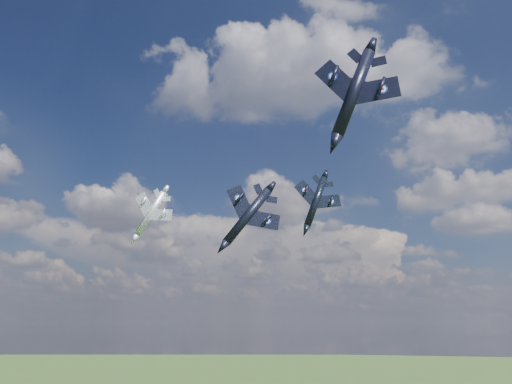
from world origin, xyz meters
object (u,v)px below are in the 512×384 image
(jet_right_navy, at_px, (353,93))
(jet_left_silver, at_px, (150,214))
(jet_high_navy, at_px, (316,202))
(jet_lead_navy, at_px, (248,216))

(jet_right_navy, distance_m, jet_left_silver, 56.36)
(jet_high_navy, distance_m, jet_left_silver, 32.31)
(jet_right_navy, relative_size, jet_left_silver, 0.99)
(jet_lead_navy, distance_m, jet_right_navy, 36.68)
(jet_lead_navy, xyz_separation_m, jet_high_navy, (8.95, 18.11, 6.14))
(jet_lead_navy, bearing_deg, jet_right_navy, -76.79)
(jet_lead_navy, distance_m, jet_left_silver, 23.21)
(jet_lead_navy, distance_m, jet_high_navy, 21.12)
(jet_lead_navy, height_order, jet_high_navy, jet_high_navy)
(jet_lead_navy, relative_size, jet_high_navy, 1.06)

